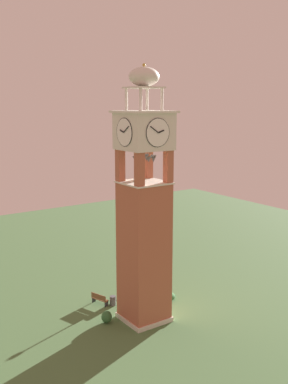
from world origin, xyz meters
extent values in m
plane|color=#476B3D|center=(0.00, 0.00, 0.00)|extent=(80.00, 80.00, 0.00)
cube|color=#AD5B42|center=(0.00, 0.00, 5.45)|extent=(3.12, 3.12, 10.90)
cube|color=silver|center=(0.00, 0.00, 0.17)|extent=(3.32, 3.32, 0.35)
cube|color=black|center=(0.00, -1.57, 1.15)|extent=(1.10, 0.04, 2.20)
cylinder|color=silver|center=(0.00, -1.57, 2.55)|extent=(1.10, 0.04, 1.10)
cube|color=#AD5B42|center=(-1.28, -1.28, 12.15)|extent=(0.56, 0.56, 2.50)
cube|color=#AD5B42|center=(1.28, -1.28, 12.15)|extent=(0.56, 0.56, 2.50)
cube|color=#AD5B42|center=(-1.28, 1.28, 12.15)|extent=(0.56, 0.56, 2.50)
cube|color=#AD5B42|center=(1.28, 1.28, 12.15)|extent=(0.56, 0.56, 2.50)
cube|color=silver|center=(0.00, 0.00, 10.96)|extent=(3.28, 3.28, 0.12)
cone|color=#4C4C51|center=(0.70, 0.01, 12.76)|extent=(0.57, 0.57, 0.38)
cone|color=#4C4C51|center=(0.08, 0.70, 12.76)|extent=(0.44, 0.44, 0.41)
cone|color=#4C4C51|center=(-0.53, 0.46, 12.76)|extent=(0.49, 0.49, 0.53)
cone|color=#4C4C51|center=(-0.53, -0.46, 12.76)|extent=(0.38, 0.38, 0.51)
cone|color=#4C4C51|center=(0.14, -0.69, 12.76)|extent=(0.53, 0.53, 0.44)
cube|color=silver|center=(0.00, 0.00, 14.74)|extent=(3.36, 3.36, 2.66)
cylinder|color=white|center=(0.00, -1.70, 14.74)|extent=(2.02, 0.05, 2.02)
torus|color=black|center=(0.00, -1.70, 14.74)|extent=(2.04, 0.06, 2.04)
cube|color=black|center=(-0.24, -1.76, 14.81)|extent=(0.51, 0.03, 0.23)
cube|color=black|center=(0.34, -1.76, 14.96)|extent=(0.71, 0.03, 0.50)
cylinder|color=white|center=(0.00, 1.70, 14.74)|extent=(2.02, 0.05, 2.02)
torus|color=black|center=(0.00, 1.70, 14.74)|extent=(2.04, 0.06, 2.04)
cube|color=black|center=(-0.24, 1.76, 14.81)|extent=(0.51, 0.03, 0.23)
cube|color=black|center=(0.34, 1.76, 14.96)|extent=(0.71, 0.03, 0.50)
cylinder|color=white|center=(-1.70, 0.00, 14.74)|extent=(0.05, 2.02, 2.02)
torus|color=black|center=(-1.70, 0.00, 14.74)|extent=(0.06, 2.04, 2.04)
cube|color=black|center=(-1.76, -0.24, 14.81)|extent=(0.03, 0.51, 0.23)
cube|color=black|center=(-1.76, 0.34, 14.96)|extent=(0.03, 0.71, 0.50)
cylinder|color=white|center=(1.70, 0.00, 14.74)|extent=(0.05, 2.02, 2.02)
torus|color=black|center=(1.70, 0.00, 14.74)|extent=(0.06, 2.04, 2.04)
cube|color=black|center=(1.76, -0.24, 14.81)|extent=(0.03, 0.51, 0.23)
cube|color=black|center=(1.76, 0.34, 14.96)|extent=(0.03, 0.71, 0.50)
cube|color=silver|center=(0.00, 0.00, 16.15)|extent=(3.72, 3.72, 0.16)
cylinder|color=silver|center=(-0.92, -0.92, 17.01)|extent=(0.22, 0.22, 1.56)
cylinder|color=silver|center=(0.92, -0.92, 17.01)|extent=(0.22, 0.22, 1.56)
cylinder|color=silver|center=(-0.92, 0.92, 17.01)|extent=(0.22, 0.22, 1.56)
cylinder|color=silver|center=(0.92, 0.92, 17.01)|extent=(0.22, 0.22, 1.56)
cube|color=silver|center=(0.00, 0.00, 17.85)|extent=(2.29, 2.29, 0.12)
ellipsoid|color=silver|center=(0.00, 0.00, 18.60)|extent=(2.21, 2.21, 1.38)
sphere|color=#B79338|center=(0.00, 0.00, 19.41)|extent=(0.24, 0.24, 0.24)
cube|color=brown|center=(1.53, -4.33, 0.45)|extent=(0.93, 1.66, 0.06)
cube|color=brown|center=(1.71, -4.27, 0.73)|extent=(0.56, 1.53, 0.44)
cube|color=#2D2D33|center=(1.76, -5.01, 0.21)|extent=(0.40, 0.20, 0.42)
cube|color=#2D2D33|center=(1.30, -3.65, 0.21)|extent=(0.40, 0.20, 0.42)
cylinder|color=black|center=(-3.49, -5.33, 1.74)|extent=(0.12, 0.12, 3.48)
sphere|color=#F9EFCC|center=(-3.49, -5.33, 3.66)|extent=(0.36, 0.36, 0.36)
cylinder|color=#4C4C51|center=(0.74, -3.54, 0.40)|extent=(0.52, 0.52, 0.80)
ellipsoid|color=#336638|center=(-3.70, -1.68, 0.34)|extent=(1.24, 1.24, 0.67)
ellipsoid|color=#336638|center=(2.72, -1.17, 0.48)|extent=(0.82, 0.82, 0.96)
camera|label=1|loc=(18.74, 26.96, 16.70)|focal=41.95mm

